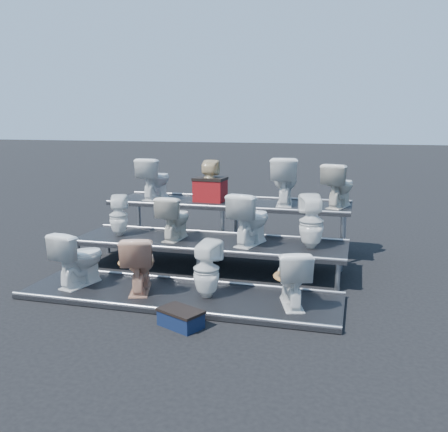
% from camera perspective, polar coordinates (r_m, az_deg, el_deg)
% --- Properties ---
extents(ground, '(80.00, 80.00, 0.00)m').
position_cam_1_polar(ground, '(7.81, -1.79, -6.17)').
color(ground, black).
rests_on(ground, ground).
extents(tier_front, '(4.20, 1.20, 0.06)m').
position_cam_1_polar(tier_front, '(6.64, -5.12, -9.13)').
color(tier_front, black).
rests_on(tier_front, ground).
extents(tier_mid, '(4.20, 1.20, 0.46)m').
position_cam_1_polar(tier_mid, '(7.75, -1.80, -4.55)').
color(tier_mid, black).
rests_on(tier_mid, ground).
extents(tier_back, '(4.20, 1.20, 0.86)m').
position_cam_1_polar(tier_back, '(8.91, 0.64, -1.13)').
color(tier_back, black).
rests_on(tier_back, ground).
extents(toilet_0, '(0.60, 0.83, 0.77)m').
position_cam_1_polar(toilet_0, '(7.13, -16.23, -4.61)').
color(toilet_0, white).
rests_on(toilet_0, tier_front).
extents(toilet_1, '(0.63, 0.84, 0.76)m').
position_cam_1_polar(toilet_1, '(6.72, -9.69, -5.31)').
color(toilet_1, tan).
rests_on(toilet_1, tier_front).
extents(toilet_2, '(0.42, 0.42, 0.74)m').
position_cam_1_polar(toilet_2, '(6.39, -2.01, -6.09)').
color(toilet_2, white).
rests_on(toilet_2, tier_front).
extents(toilet_3, '(0.59, 0.79, 0.72)m').
position_cam_1_polar(toilet_3, '(6.17, 7.76, -6.93)').
color(toilet_3, white).
rests_on(toilet_3, tier_front).
extents(toilet_4, '(0.37, 0.37, 0.65)m').
position_cam_1_polar(toilet_4, '(8.18, -11.95, 0.06)').
color(toilet_4, white).
rests_on(toilet_4, tier_mid).
extents(toilet_5, '(0.43, 0.70, 0.69)m').
position_cam_1_polar(toilet_5, '(7.79, -5.67, -0.16)').
color(toilet_5, beige).
rests_on(toilet_5, tier_mid).
extents(toilet_6, '(0.63, 0.86, 0.79)m').
position_cam_1_polar(toilet_6, '(7.44, 3.03, -0.27)').
color(toilet_6, white).
rests_on(toilet_6, tier_mid).
extents(toilet_7, '(0.45, 0.46, 0.79)m').
position_cam_1_polar(toilet_7, '(7.31, 9.96, -0.65)').
color(toilet_7, white).
rests_on(toilet_7, tier_mid).
extents(toilet_8, '(0.51, 0.79, 0.76)m').
position_cam_1_polar(toilet_8, '(9.23, -7.91, 4.28)').
color(toilet_8, white).
rests_on(toilet_8, tier_back).
extents(toilet_9, '(0.35, 0.36, 0.73)m').
position_cam_1_polar(toilet_9, '(8.88, -1.68, 4.03)').
color(toilet_9, '#CFB587').
rests_on(toilet_9, tier_back).
extents(toilet_10, '(0.53, 0.84, 0.82)m').
position_cam_1_polar(toilet_10, '(8.58, 6.92, 4.01)').
color(toilet_10, white).
rests_on(toilet_10, tier_back).
extents(toilet_11, '(0.61, 0.81, 0.73)m').
position_cam_1_polar(toilet_11, '(8.50, 13.01, 3.44)').
color(toilet_11, beige).
rests_on(toilet_11, tier_back).
extents(red_crate, '(0.55, 0.45, 0.38)m').
position_cam_1_polar(red_crate, '(8.91, -1.59, 2.91)').
color(red_crate, maroon).
rests_on(red_crate, tier_back).
extents(step_stool, '(0.56, 0.47, 0.17)m').
position_cam_1_polar(step_stool, '(5.78, -4.96, -11.68)').
color(step_stool, black).
rests_on(step_stool, ground).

